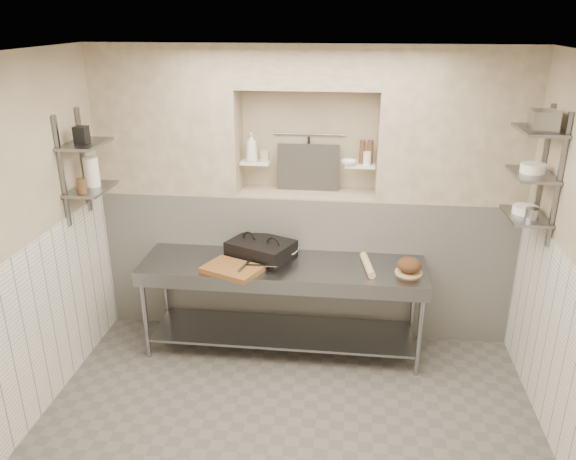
# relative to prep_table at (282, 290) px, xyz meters

# --- Properties ---
(floor) EXTENTS (4.00, 3.90, 0.10)m
(floor) POSITION_rel_prep_table_xyz_m (0.17, -1.18, -0.69)
(floor) COLOR #5B5550
(floor) RESTS_ON ground
(ceiling) EXTENTS (4.00, 3.90, 0.10)m
(ceiling) POSITION_rel_prep_table_xyz_m (0.17, -1.18, 2.21)
(ceiling) COLOR silver
(ceiling) RESTS_ON ground
(wall_left) EXTENTS (0.10, 3.90, 2.80)m
(wall_left) POSITION_rel_prep_table_xyz_m (-1.88, -1.18, 0.76)
(wall_left) COLOR #C4B595
(wall_left) RESTS_ON ground
(wall_back) EXTENTS (4.00, 0.10, 2.80)m
(wall_back) POSITION_rel_prep_table_xyz_m (0.17, 0.82, 0.76)
(wall_back) COLOR #C4B595
(wall_back) RESTS_ON ground
(backwall_lower) EXTENTS (4.00, 0.40, 1.40)m
(backwall_lower) POSITION_rel_prep_table_xyz_m (0.17, 0.57, 0.06)
(backwall_lower) COLOR silver
(backwall_lower) RESTS_ON floor
(alcove_sill) EXTENTS (1.30, 0.40, 0.02)m
(alcove_sill) POSITION_rel_prep_table_xyz_m (0.17, 0.57, 0.77)
(alcove_sill) COLOR #C4B595
(alcove_sill) RESTS_ON backwall_lower
(backwall_pillar_left) EXTENTS (1.35, 0.40, 1.40)m
(backwall_pillar_left) POSITION_rel_prep_table_xyz_m (-1.16, 0.57, 1.46)
(backwall_pillar_left) COLOR #C4B595
(backwall_pillar_left) RESTS_ON backwall_lower
(backwall_pillar_right) EXTENTS (1.35, 0.40, 1.40)m
(backwall_pillar_right) POSITION_rel_prep_table_xyz_m (1.49, 0.57, 1.46)
(backwall_pillar_right) COLOR #C4B595
(backwall_pillar_right) RESTS_ON backwall_lower
(backwall_header) EXTENTS (1.30, 0.40, 0.40)m
(backwall_header) POSITION_rel_prep_table_xyz_m (0.17, 0.57, 1.96)
(backwall_header) COLOR #C4B595
(backwall_header) RESTS_ON backwall_lower
(wainscot_left) EXTENTS (0.02, 3.90, 1.40)m
(wainscot_left) POSITION_rel_prep_table_xyz_m (-1.82, -1.18, 0.06)
(wainscot_left) COLOR silver
(wainscot_left) RESTS_ON floor
(wainscot_right) EXTENTS (0.02, 3.90, 1.40)m
(wainscot_right) POSITION_rel_prep_table_xyz_m (2.16, -1.18, 0.06)
(wainscot_right) COLOR silver
(wainscot_right) RESTS_ON floor
(alcove_shelf_left) EXTENTS (0.28, 0.16, 0.02)m
(alcove_shelf_left) POSITION_rel_prep_table_xyz_m (-0.33, 0.57, 1.06)
(alcove_shelf_left) COLOR white
(alcove_shelf_left) RESTS_ON backwall_lower
(alcove_shelf_right) EXTENTS (0.28, 0.16, 0.02)m
(alcove_shelf_right) POSITION_rel_prep_table_xyz_m (0.67, 0.57, 1.06)
(alcove_shelf_right) COLOR white
(alcove_shelf_right) RESTS_ON backwall_lower
(utensil_rail) EXTENTS (0.70, 0.02, 0.02)m
(utensil_rail) POSITION_rel_prep_table_xyz_m (0.17, 0.74, 1.31)
(utensil_rail) COLOR gray
(utensil_rail) RESTS_ON wall_back
(hanging_steel) EXTENTS (0.02, 0.02, 0.30)m
(hanging_steel) POSITION_rel_prep_table_xyz_m (0.17, 0.72, 1.14)
(hanging_steel) COLOR black
(hanging_steel) RESTS_ON utensil_rail
(splash_panel) EXTENTS (0.60, 0.08, 0.45)m
(splash_panel) POSITION_rel_prep_table_xyz_m (0.17, 0.67, 1.00)
(splash_panel) COLOR #383330
(splash_panel) RESTS_ON alcove_sill
(shelf_rail_left_a) EXTENTS (0.03, 0.03, 0.95)m
(shelf_rail_left_a) POSITION_rel_prep_table_xyz_m (-1.81, 0.07, 1.16)
(shelf_rail_left_a) COLOR slate
(shelf_rail_left_a) RESTS_ON wall_left
(shelf_rail_left_b) EXTENTS (0.03, 0.03, 0.95)m
(shelf_rail_left_b) POSITION_rel_prep_table_xyz_m (-1.81, -0.33, 1.16)
(shelf_rail_left_b) COLOR slate
(shelf_rail_left_b) RESTS_ON wall_left
(wall_shelf_left_lower) EXTENTS (0.30, 0.50, 0.02)m
(wall_shelf_left_lower) POSITION_rel_prep_table_xyz_m (-1.67, -0.13, 0.96)
(wall_shelf_left_lower) COLOR slate
(wall_shelf_left_lower) RESTS_ON wall_left
(wall_shelf_left_upper) EXTENTS (0.30, 0.50, 0.03)m
(wall_shelf_left_upper) POSITION_rel_prep_table_xyz_m (-1.67, -0.13, 1.36)
(wall_shelf_left_upper) COLOR slate
(wall_shelf_left_upper) RESTS_ON wall_left
(shelf_rail_right_a) EXTENTS (0.03, 0.03, 1.05)m
(shelf_rail_right_a) POSITION_rel_prep_table_xyz_m (2.14, 0.07, 1.21)
(shelf_rail_right_a) COLOR slate
(shelf_rail_right_a) RESTS_ON wall_right
(shelf_rail_right_b) EXTENTS (0.03, 0.03, 1.05)m
(shelf_rail_right_b) POSITION_rel_prep_table_xyz_m (2.14, -0.33, 1.21)
(shelf_rail_right_b) COLOR slate
(shelf_rail_right_b) RESTS_ON wall_right
(wall_shelf_right_lower) EXTENTS (0.30, 0.50, 0.02)m
(wall_shelf_right_lower) POSITION_rel_prep_table_xyz_m (2.01, -0.13, 0.86)
(wall_shelf_right_lower) COLOR slate
(wall_shelf_right_lower) RESTS_ON wall_right
(wall_shelf_right_mid) EXTENTS (0.30, 0.50, 0.02)m
(wall_shelf_right_mid) POSITION_rel_prep_table_xyz_m (2.01, -0.13, 1.21)
(wall_shelf_right_mid) COLOR slate
(wall_shelf_right_mid) RESTS_ON wall_right
(wall_shelf_right_upper) EXTENTS (0.30, 0.50, 0.03)m
(wall_shelf_right_upper) POSITION_rel_prep_table_xyz_m (2.01, -0.13, 1.56)
(wall_shelf_right_upper) COLOR slate
(wall_shelf_right_upper) RESTS_ON wall_right
(prep_table) EXTENTS (2.60, 0.70, 0.90)m
(prep_table) POSITION_rel_prep_table_xyz_m (0.00, 0.00, 0.00)
(prep_table) COLOR gray
(prep_table) RESTS_ON floor
(panini_press) EXTENTS (0.68, 0.61, 0.15)m
(panini_press) POSITION_rel_prep_table_xyz_m (-0.22, 0.16, 0.33)
(panini_press) COLOR black
(panini_press) RESTS_ON prep_table
(cutting_board) EXTENTS (0.59, 0.51, 0.04)m
(cutting_board) POSITION_rel_prep_table_xyz_m (-0.42, -0.20, 0.28)
(cutting_board) COLOR brown
(cutting_board) RESTS_ON prep_table
(knife_blade) EXTENTS (0.29, 0.04, 0.01)m
(knife_blade) POSITION_rel_prep_table_xyz_m (-0.17, -0.15, 0.31)
(knife_blade) COLOR gray
(knife_blade) RESTS_ON cutting_board
(tongs) EXTENTS (0.08, 0.25, 0.02)m
(tongs) POSITION_rel_prep_table_xyz_m (-0.31, -0.18, 0.31)
(tongs) COLOR gray
(tongs) RESTS_ON cutting_board
(mixing_bowl) EXTENTS (0.27, 0.27, 0.05)m
(mixing_bowl) POSITION_rel_prep_table_xyz_m (0.01, 0.23, 0.28)
(mixing_bowl) COLOR white
(mixing_bowl) RESTS_ON prep_table
(rolling_pin) EXTENTS (0.13, 0.44, 0.07)m
(rolling_pin) POSITION_rel_prep_table_xyz_m (0.77, 0.00, 0.29)
(rolling_pin) COLOR tan
(rolling_pin) RESTS_ON prep_table
(bread_board) EXTENTS (0.24, 0.24, 0.01)m
(bread_board) POSITION_rel_prep_table_xyz_m (1.13, -0.05, 0.26)
(bread_board) COLOR tan
(bread_board) RESTS_ON prep_table
(bread_loaf) EXTENTS (0.22, 0.22, 0.13)m
(bread_loaf) POSITION_rel_prep_table_xyz_m (1.13, -0.05, 0.34)
(bread_loaf) COLOR #4C2D19
(bread_loaf) RESTS_ON bread_board
(bottle_soap) EXTENTS (0.12, 0.12, 0.28)m
(bottle_soap) POSITION_rel_prep_table_xyz_m (-0.36, 0.54, 1.21)
(bottle_soap) COLOR white
(bottle_soap) RESTS_ON alcove_shelf_left
(jar_alcove) EXTENTS (0.07, 0.07, 0.11)m
(jar_alcove) POSITION_rel_prep_table_xyz_m (-0.24, 0.57, 1.12)
(jar_alcove) COLOR #C4B595
(jar_alcove) RESTS_ON alcove_shelf_left
(bowl_alcove) EXTENTS (0.19, 0.19, 0.05)m
(bowl_alcove) POSITION_rel_prep_table_xyz_m (0.56, 0.53, 1.09)
(bowl_alcove) COLOR white
(bowl_alcove) RESTS_ON alcove_shelf_right
(condiment_a) EXTENTS (0.06, 0.06, 0.22)m
(condiment_a) POSITION_rel_prep_table_xyz_m (0.75, 0.60, 1.18)
(condiment_a) COLOR #52351E
(condiment_a) RESTS_ON alcove_shelf_right
(condiment_b) EXTENTS (0.06, 0.06, 0.22)m
(condiment_b) POSITION_rel_prep_table_xyz_m (0.68, 0.60, 1.18)
(condiment_b) COLOR #52351E
(condiment_b) RESTS_ON alcove_shelf_right
(condiment_c) EXTENTS (0.07, 0.07, 0.12)m
(condiment_c) POSITION_rel_prep_table_xyz_m (0.73, 0.55, 1.13)
(condiment_c) COLOR white
(condiment_c) RESTS_ON alcove_shelf_right
(jug_left) EXTENTS (0.13, 0.13, 0.26)m
(jug_left) POSITION_rel_prep_table_xyz_m (-1.67, -0.08, 1.10)
(jug_left) COLOR white
(jug_left) RESTS_ON wall_shelf_left_lower
(jar_left) EXTENTS (0.08, 0.08, 0.12)m
(jar_left) POSITION_rel_prep_table_xyz_m (-1.67, -0.29, 1.03)
(jar_left) COLOR #52351E
(jar_left) RESTS_ON wall_shelf_left_lower
(box_left_upper) EXTENTS (0.10, 0.10, 0.15)m
(box_left_upper) POSITION_rel_prep_table_xyz_m (-1.67, -0.18, 1.44)
(box_left_upper) COLOR black
(box_left_upper) RESTS_ON wall_shelf_left_upper
(bowl_right) EXTENTS (0.20, 0.20, 0.06)m
(bowl_right) POSITION_rel_prep_table_xyz_m (2.01, -0.10, 0.90)
(bowl_right) COLOR white
(bowl_right) RESTS_ON wall_shelf_right_lower
(canister_right) EXTENTS (0.10, 0.10, 0.10)m
(canister_right) POSITION_rel_prep_table_xyz_m (2.01, -0.28, 0.92)
(canister_right) COLOR gray
(canister_right) RESTS_ON wall_shelf_right_lower
(bowl_right_mid) EXTENTS (0.19, 0.19, 0.07)m
(bowl_right_mid) POSITION_rel_prep_table_xyz_m (2.01, -0.13, 1.26)
(bowl_right_mid) COLOR white
(bowl_right_mid) RESTS_ON wall_shelf_right_mid
(basket_right) EXTENTS (0.21, 0.25, 0.15)m
(basket_right) POSITION_rel_prep_table_xyz_m (2.01, -0.19, 1.64)
(basket_right) COLOR gray
(basket_right) RESTS_ON wall_shelf_right_upper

